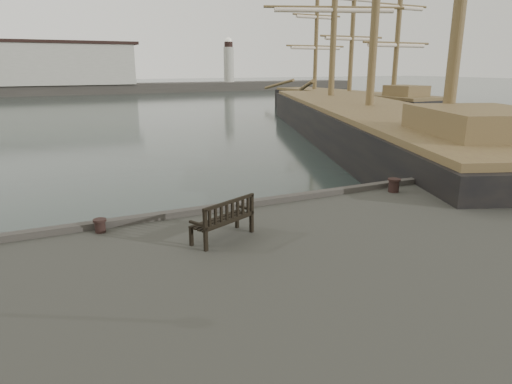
# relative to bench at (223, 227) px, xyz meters

# --- Properties ---
(ground) EXTENTS (400.00, 400.00, 0.00)m
(ground) POSITION_rel_bench_xyz_m (1.16, 2.38, -1.88)
(ground) COLOR black
(ground) RESTS_ON ground
(breakwater) EXTENTS (140.00, 9.50, 12.20)m
(breakwater) POSITION_rel_bench_xyz_m (-3.39, 94.38, 2.41)
(breakwater) COLOR #383530
(breakwater) RESTS_ON ground
(bench) EXTENTS (1.86, 1.28, 1.02)m
(bench) POSITION_rel_bench_xyz_m (0.00, 0.00, 0.00)
(bench) COLOR black
(bench) RESTS_ON quay
(bollard_left) EXTENTS (0.40, 0.40, 0.36)m
(bollard_left) POSITION_rel_bench_xyz_m (-2.74, 1.85, -0.14)
(bollard_left) COLOR black
(bollard_left) RESTS_ON quay
(bollard_right) EXTENTS (0.49, 0.49, 0.47)m
(bollard_right) POSITION_rel_bench_xyz_m (6.98, 1.58, -0.09)
(bollard_right) COLOR black
(bollard_right) RESTS_ON quay
(tall_ship_main) EXTENTS (23.43, 43.38, 32.35)m
(tall_ship_main) POSITION_rel_bench_xyz_m (19.06, 17.81, -1.07)
(tall_ship_main) COLOR black
(tall_ship_main) RESTS_ON ground
(tall_ship_far) EXTENTS (6.72, 27.54, 23.46)m
(tall_ship_far) POSITION_rel_bench_xyz_m (32.09, 37.66, -1.10)
(tall_ship_far) COLOR black
(tall_ship_far) RESTS_ON ground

